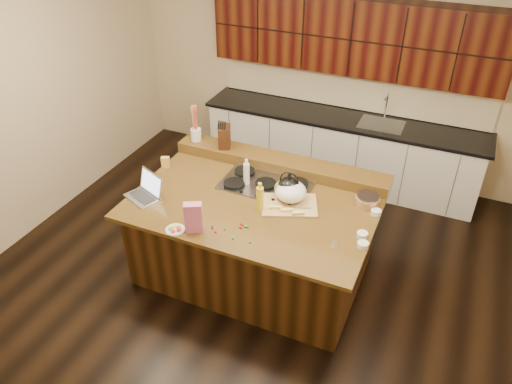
% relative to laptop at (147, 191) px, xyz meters
% --- Properties ---
extents(room, '(5.52, 5.02, 2.72)m').
position_rel_laptop_xyz_m(room, '(1.02, 0.35, 0.37)').
color(room, black).
rests_on(room, ground).
extents(island, '(2.40, 1.60, 0.92)m').
position_rel_laptop_xyz_m(island, '(1.02, 0.35, -0.52)').
color(island, black).
rests_on(island, ground).
extents(back_ledge, '(2.40, 0.30, 0.12)m').
position_rel_laptop_xyz_m(back_ledge, '(1.02, 1.05, -0.00)').
color(back_ledge, black).
rests_on(back_ledge, island).
extents(cooktop, '(0.92, 0.52, 0.05)m').
position_rel_laptop_xyz_m(cooktop, '(1.02, 0.65, -0.05)').
color(cooktop, gray).
rests_on(cooktop, island).
extents(back_counter, '(3.70, 0.66, 2.40)m').
position_rel_laptop_xyz_m(back_counter, '(1.32, 2.57, -0.00)').
color(back_counter, silver).
rests_on(back_counter, ground).
extents(kettle, '(0.24, 0.24, 0.20)m').
position_rel_laptop_xyz_m(kettle, '(1.32, 0.52, 0.08)').
color(kettle, black).
rests_on(kettle, cooktop).
extents(green_bowl, '(0.38, 0.38, 0.16)m').
position_rel_laptop_xyz_m(green_bowl, '(1.32, 0.52, 0.06)').
color(green_bowl, olive).
rests_on(green_bowl, cooktop).
extents(laptop, '(0.42, 0.38, 0.24)m').
position_rel_laptop_xyz_m(laptop, '(0.00, 0.00, 0.00)').
color(laptop, '#B7B7BC').
rests_on(laptop, island).
extents(oil_bottle, '(0.07, 0.07, 0.27)m').
position_rel_laptop_xyz_m(oil_bottle, '(1.14, 0.22, 0.07)').
color(oil_bottle, yellow).
rests_on(oil_bottle, island).
extents(vinegar_bottle, '(0.07, 0.07, 0.25)m').
position_rel_laptop_xyz_m(vinegar_bottle, '(0.83, 0.59, 0.06)').
color(vinegar_bottle, silver).
rests_on(vinegar_bottle, island).
extents(wooden_tray, '(0.64, 0.56, 0.22)m').
position_rel_laptop_xyz_m(wooden_tray, '(1.35, 0.47, 0.03)').
color(wooden_tray, tan).
rests_on(wooden_tray, island).
extents(ramekin_a, '(0.11, 0.11, 0.04)m').
position_rel_laptop_xyz_m(ramekin_a, '(2.17, 0.10, -0.04)').
color(ramekin_a, white).
rests_on(ramekin_a, island).
extents(ramekin_b, '(0.10, 0.10, 0.04)m').
position_rel_laptop_xyz_m(ramekin_b, '(2.13, 0.23, -0.04)').
color(ramekin_b, white).
rests_on(ramekin_b, island).
extents(ramekin_c, '(0.11, 0.11, 0.04)m').
position_rel_laptop_xyz_m(ramekin_c, '(2.17, 0.62, -0.04)').
color(ramekin_c, white).
rests_on(ramekin_c, island).
extents(strainer_bowl, '(0.27, 0.27, 0.09)m').
position_rel_laptop_xyz_m(strainer_bowl, '(2.06, 0.74, -0.02)').
color(strainer_bowl, '#996B3F').
rests_on(strainer_bowl, island).
extents(kitchen_timer, '(0.10, 0.10, 0.07)m').
position_rel_laptop_xyz_m(kitchen_timer, '(1.93, 0.03, -0.03)').
color(kitchen_timer, silver).
rests_on(kitchen_timer, island).
extents(pink_bag, '(0.18, 0.15, 0.30)m').
position_rel_laptop_xyz_m(pink_bag, '(0.71, -0.30, 0.08)').
color(pink_bag, '#CC608A').
rests_on(pink_bag, island).
extents(candy_plate, '(0.21, 0.21, 0.01)m').
position_rel_laptop_xyz_m(candy_plate, '(0.55, -0.36, -0.06)').
color(candy_plate, white).
rests_on(candy_plate, island).
extents(package_box, '(0.11, 0.09, 0.12)m').
position_rel_laptop_xyz_m(package_box, '(-0.13, 0.56, -0.00)').
color(package_box, gold).
rests_on(package_box, island).
extents(utensil_crock, '(0.13, 0.13, 0.14)m').
position_rel_laptop_xyz_m(utensil_crock, '(-0.02, 1.05, 0.13)').
color(utensil_crock, white).
rests_on(utensil_crock, back_ledge).
extents(knife_block, '(0.18, 0.23, 0.24)m').
position_rel_laptop_xyz_m(knife_block, '(0.35, 1.05, 0.18)').
color(knife_block, black).
rests_on(knife_block, back_ledge).
extents(gumdrop_0, '(0.02, 0.02, 0.02)m').
position_rel_laptop_xyz_m(gumdrop_0, '(1.06, -0.04, -0.06)').
color(gumdrop_0, red).
rests_on(gumdrop_0, island).
extents(gumdrop_1, '(0.02, 0.02, 0.02)m').
position_rel_laptop_xyz_m(gumdrop_1, '(0.96, -0.18, -0.06)').
color(gumdrop_1, '#198C26').
rests_on(gumdrop_1, island).
extents(gumdrop_2, '(0.02, 0.02, 0.02)m').
position_rel_laptop_xyz_m(gumdrop_2, '(1.08, -0.05, -0.06)').
color(gumdrop_2, red).
rests_on(gumdrop_2, island).
extents(gumdrop_3, '(0.02, 0.02, 0.02)m').
position_rel_laptop_xyz_m(gumdrop_3, '(1.13, -0.06, -0.06)').
color(gumdrop_3, '#198C26').
rests_on(gumdrop_3, island).
extents(gumdrop_4, '(0.02, 0.02, 0.02)m').
position_rel_laptop_xyz_m(gumdrop_4, '(1.06, -0.05, -0.06)').
color(gumdrop_4, red).
rests_on(gumdrop_4, island).
extents(gumdrop_5, '(0.02, 0.02, 0.02)m').
position_rel_laptop_xyz_m(gumdrop_5, '(1.11, -0.06, -0.06)').
color(gumdrop_5, '#198C26').
rests_on(gumdrop_5, island).
extents(gumdrop_6, '(0.02, 0.02, 0.02)m').
position_rel_laptop_xyz_m(gumdrop_6, '(0.84, -0.21, -0.06)').
color(gumdrop_6, red).
rests_on(gumdrop_6, island).
extents(gumdrop_7, '(0.02, 0.02, 0.02)m').
position_rel_laptop_xyz_m(gumdrop_7, '(1.09, -0.26, -0.06)').
color(gumdrop_7, '#198C26').
rests_on(gumdrop_7, island).
extents(gumdrop_8, '(0.02, 0.02, 0.02)m').
position_rel_laptop_xyz_m(gumdrop_8, '(0.90, -0.25, -0.06)').
color(gumdrop_8, red).
rests_on(gumdrop_8, island).
extents(gumdrop_9, '(0.02, 0.02, 0.02)m').
position_rel_laptop_xyz_m(gumdrop_9, '(1.12, -0.06, -0.06)').
color(gumdrop_9, '#198C26').
rests_on(gumdrop_9, island).
extents(gumdrop_10, '(0.02, 0.02, 0.02)m').
position_rel_laptop_xyz_m(gumdrop_10, '(1.08, -0.10, -0.06)').
color(gumdrop_10, red).
rests_on(gumdrop_10, island).
extents(gumdrop_11, '(0.02, 0.02, 0.02)m').
position_rel_laptop_xyz_m(gumdrop_11, '(1.25, -0.25, -0.06)').
color(gumdrop_11, '#198C26').
rests_on(gumdrop_11, island).
extents(gumdrop_12, '(0.02, 0.02, 0.02)m').
position_rel_laptop_xyz_m(gumdrop_12, '(0.75, -0.25, -0.06)').
color(gumdrop_12, red).
rests_on(gumdrop_12, island).
extents(gumdrop_13, '(0.02, 0.02, 0.02)m').
position_rel_laptop_xyz_m(gumdrop_13, '(0.83, -0.17, -0.06)').
color(gumdrop_13, '#198C26').
rests_on(gumdrop_13, island).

